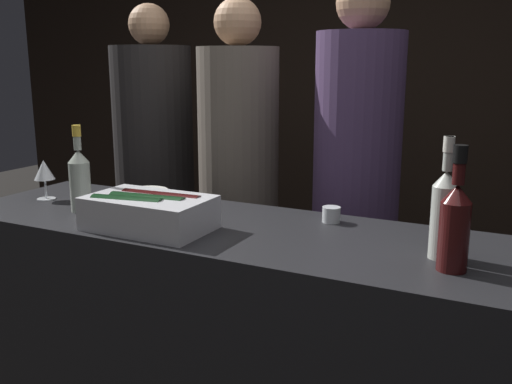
{
  "coord_description": "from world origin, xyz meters",
  "views": [
    {
      "loc": [
        0.83,
        -1.32,
        1.52
      ],
      "look_at": [
        0.0,
        0.34,
        1.1
      ],
      "focal_mm": 40.0,
      "sensor_mm": 36.0,
      "label": 1
    }
  ],
  "objects_px": {
    "red_wine_bottle_black_foil": "(455,221)",
    "wine_glass": "(44,171)",
    "ice_bin_with_bottles": "(148,211)",
    "white_wine_bottle": "(444,210)",
    "person_grey_polo": "(154,161)",
    "bowl_white": "(147,196)",
    "person_blond_tee": "(356,181)",
    "candle_votive": "(331,214)",
    "person_in_hoodie": "(239,177)",
    "rose_wine_bottle": "(80,178)"
  },
  "relations": [
    {
      "from": "candle_votive",
      "to": "person_blond_tee",
      "type": "xyz_separation_m",
      "value": [
        -0.04,
        0.43,
        0.03
      ]
    },
    {
      "from": "ice_bin_with_bottles",
      "to": "white_wine_bottle",
      "type": "height_order",
      "value": "white_wine_bottle"
    },
    {
      "from": "bowl_white",
      "to": "candle_votive",
      "type": "relative_size",
      "value": 2.6
    },
    {
      "from": "person_grey_polo",
      "to": "bowl_white",
      "type": "bearing_deg",
      "value": -7.19
    },
    {
      "from": "bowl_white",
      "to": "wine_glass",
      "type": "bearing_deg",
      "value": -162.86
    },
    {
      "from": "rose_wine_bottle",
      "to": "person_in_hoodie",
      "type": "xyz_separation_m",
      "value": [
        0.27,
        0.73,
        -0.1
      ]
    },
    {
      "from": "ice_bin_with_bottles",
      "to": "wine_glass",
      "type": "distance_m",
      "value": 0.65
    },
    {
      "from": "rose_wine_bottle",
      "to": "person_grey_polo",
      "type": "height_order",
      "value": "person_grey_polo"
    },
    {
      "from": "ice_bin_with_bottles",
      "to": "person_grey_polo",
      "type": "height_order",
      "value": "person_grey_polo"
    },
    {
      "from": "rose_wine_bottle",
      "to": "person_in_hoodie",
      "type": "height_order",
      "value": "person_in_hoodie"
    },
    {
      "from": "ice_bin_with_bottles",
      "to": "wine_glass",
      "type": "height_order",
      "value": "wine_glass"
    },
    {
      "from": "person_in_hoodie",
      "to": "wine_glass",
      "type": "bearing_deg",
      "value": -107.33
    },
    {
      "from": "bowl_white",
      "to": "ice_bin_with_bottles",
      "type": "bearing_deg",
      "value": -51.96
    },
    {
      "from": "wine_glass",
      "to": "candle_votive",
      "type": "height_order",
      "value": "wine_glass"
    },
    {
      "from": "red_wine_bottle_black_foil",
      "to": "person_blond_tee",
      "type": "relative_size",
      "value": 0.18
    },
    {
      "from": "wine_glass",
      "to": "person_grey_polo",
      "type": "relative_size",
      "value": 0.09
    },
    {
      "from": "candle_votive",
      "to": "person_grey_polo",
      "type": "bearing_deg",
      "value": 152.71
    },
    {
      "from": "ice_bin_with_bottles",
      "to": "person_grey_polo",
      "type": "relative_size",
      "value": 0.22
    },
    {
      "from": "candle_votive",
      "to": "person_in_hoodie",
      "type": "distance_m",
      "value": 0.76
    },
    {
      "from": "ice_bin_with_bottles",
      "to": "rose_wine_bottle",
      "type": "distance_m",
      "value": 0.38
    },
    {
      "from": "wine_glass",
      "to": "person_blond_tee",
      "type": "height_order",
      "value": "person_blond_tee"
    },
    {
      "from": "wine_glass",
      "to": "candle_votive",
      "type": "xyz_separation_m",
      "value": [
        1.15,
        0.2,
        -0.09
      ]
    },
    {
      "from": "wine_glass",
      "to": "person_blond_tee",
      "type": "xyz_separation_m",
      "value": [
        1.1,
        0.63,
        -0.06
      ]
    },
    {
      "from": "ice_bin_with_bottles",
      "to": "red_wine_bottle_black_foil",
      "type": "height_order",
      "value": "red_wine_bottle_black_foil"
    },
    {
      "from": "red_wine_bottle_black_foil",
      "to": "wine_glass",
      "type": "bearing_deg",
      "value": 176.13
    },
    {
      "from": "ice_bin_with_bottles",
      "to": "white_wine_bottle",
      "type": "distance_m",
      "value": 0.93
    },
    {
      "from": "white_wine_bottle",
      "to": "person_grey_polo",
      "type": "distance_m",
      "value": 1.83
    },
    {
      "from": "bowl_white",
      "to": "white_wine_bottle",
      "type": "bearing_deg",
      "value": -7.3
    },
    {
      "from": "rose_wine_bottle",
      "to": "person_grey_polo",
      "type": "xyz_separation_m",
      "value": [
        -0.34,
        0.9,
        -0.1
      ]
    },
    {
      "from": "bowl_white",
      "to": "white_wine_bottle",
      "type": "relative_size",
      "value": 0.47
    },
    {
      "from": "person_grey_polo",
      "to": "red_wine_bottle_black_foil",
      "type": "bearing_deg",
      "value": 18.89
    },
    {
      "from": "wine_glass",
      "to": "ice_bin_with_bottles",
      "type": "bearing_deg",
      "value": -13.77
    },
    {
      "from": "wine_glass",
      "to": "red_wine_bottle_black_foil",
      "type": "height_order",
      "value": "red_wine_bottle_black_foil"
    },
    {
      "from": "ice_bin_with_bottles",
      "to": "bowl_white",
      "type": "distance_m",
      "value": 0.36
    },
    {
      "from": "bowl_white",
      "to": "rose_wine_bottle",
      "type": "relative_size",
      "value": 0.51
    },
    {
      "from": "red_wine_bottle_black_foil",
      "to": "person_blond_tee",
      "type": "height_order",
      "value": "person_blond_tee"
    },
    {
      "from": "ice_bin_with_bottles",
      "to": "person_in_hoodie",
      "type": "xyz_separation_m",
      "value": [
        -0.09,
        0.81,
        -0.04
      ]
    },
    {
      "from": "person_blond_tee",
      "to": "bowl_white",
      "type": "bearing_deg",
      "value": 117.08
    },
    {
      "from": "person_in_hoodie",
      "to": "person_blond_tee",
      "type": "distance_m",
      "value": 0.57
    },
    {
      "from": "person_grey_polo",
      "to": "ice_bin_with_bottles",
      "type": "bearing_deg",
      "value": -6.18
    },
    {
      "from": "person_blond_tee",
      "to": "person_grey_polo",
      "type": "relative_size",
      "value": 1.02
    },
    {
      "from": "candle_votive",
      "to": "white_wine_bottle",
      "type": "height_order",
      "value": "white_wine_bottle"
    },
    {
      "from": "bowl_white",
      "to": "person_grey_polo",
      "type": "height_order",
      "value": "person_grey_polo"
    },
    {
      "from": "wine_glass",
      "to": "person_in_hoodie",
      "type": "xyz_separation_m",
      "value": [
        0.54,
        0.65,
        -0.09
      ]
    },
    {
      "from": "person_in_hoodie",
      "to": "person_grey_polo",
      "type": "height_order",
      "value": "person_grey_polo"
    },
    {
      "from": "candle_votive",
      "to": "bowl_white",
      "type": "bearing_deg",
      "value": -174.58
    },
    {
      "from": "wine_glass",
      "to": "white_wine_bottle",
      "type": "bearing_deg",
      "value": -0.71
    },
    {
      "from": "candle_votive",
      "to": "rose_wine_bottle",
      "type": "distance_m",
      "value": 0.93
    },
    {
      "from": "wine_glass",
      "to": "person_blond_tee",
      "type": "bearing_deg",
      "value": 29.64
    },
    {
      "from": "rose_wine_bottle",
      "to": "person_in_hoodie",
      "type": "distance_m",
      "value": 0.79
    }
  ]
}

